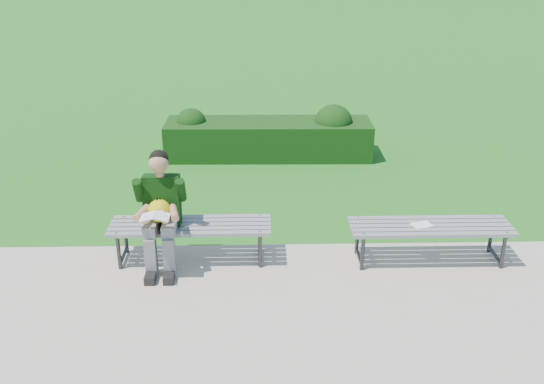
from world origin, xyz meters
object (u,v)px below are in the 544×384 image
bench_left (190,228)px  bench_right (430,229)px  hedge (272,136)px  paper_sheet (422,225)px  seated_boy (160,208)px

bench_left → bench_right: (2.69, -0.09, 0.00)m
hedge → paper_sheet: hedge is taller
seated_boy → paper_sheet: bearing=0.2°
hedge → seated_boy: size_ratio=2.60×
bench_right → paper_sheet: (-0.10, 0.00, 0.06)m
bench_left → bench_right: bearing=-1.8°
hedge → bench_right: bearing=-65.3°
bench_left → seated_boy: 0.43m
bench_right → hedge: bearing=114.7°
bench_right → seated_boy: 3.00m
bench_left → bench_right: same height
bench_right → seated_boy: seated_boy is taller
hedge → seated_boy: (-1.30, -3.68, 0.37)m
hedge → seated_boy: seated_boy is taller
seated_boy → paper_sheet: seated_boy is taller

